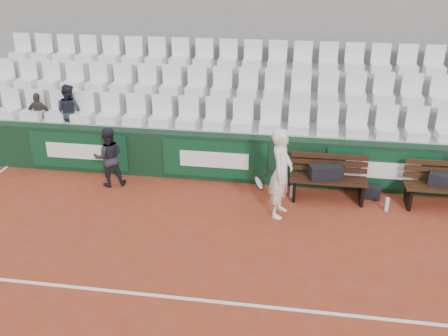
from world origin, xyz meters
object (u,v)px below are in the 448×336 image
bench_right (444,197)px  sports_bag_left (326,172)px  sports_bag_ground (370,192)px  sports_bag_right (443,180)px  spectator_c (67,92)px  tennis_player (281,173)px  water_bottle_near (292,191)px  ball_kid (109,157)px  water_bottle_far (387,205)px  spectator_b (36,96)px  bench_left (328,189)px

bench_right → sports_bag_left: (-2.25, 0.03, 0.36)m
sports_bag_ground → sports_bag_right: bearing=-8.1°
spectator_c → bench_right: bearing=-173.3°
bench_right → tennis_player: (-3.09, -0.72, 0.63)m
sports_bag_right → bench_right: bearing=-39.7°
sports_bag_ground → bench_right: bearing=-9.7°
water_bottle_near → ball_kid: ball_kid is taller
water_bottle_far → spectator_c: (-6.88, 1.41, 1.49)m
ball_kid → spectator_c: spectator_c is taller
bench_right → tennis_player: bearing=-166.9°
sports_bag_left → spectator_c: (-5.71, 1.09, 1.04)m
spectator_c → water_bottle_far: bearing=-176.9°
water_bottle_far → ball_kid: ball_kid is taller
sports_bag_left → ball_kid: 4.41m
sports_bag_ground → water_bottle_near: bearing=-171.4°
sports_bag_left → spectator_b: 6.61m
spectator_b → spectator_c: bearing=177.0°
sports_bag_right → water_bottle_near: 2.85m
bench_left → sports_bag_left: bearing=167.3°
bench_left → bench_right: 2.18m
bench_right → ball_kid: size_ratio=1.18×
bench_right → sports_bag_left: 2.28m
water_bottle_far → sports_bag_left: bearing=164.5°
spectator_c → ball_kid: bearing=153.5°
bench_right → sports_bag_ground: (-1.34, 0.23, -0.10)m
sports_bag_left → spectator_c: bearing=169.2°
water_bottle_near → tennis_player: size_ratio=0.15×
sports_bag_left → tennis_player: bearing=-138.5°
bench_right → water_bottle_far: bench_right is taller
bench_right → water_bottle_near: size_ratio=5.86×
sports_bag_right → sports_bag_ground: bearing=171.9°
sports_bag_right → sports_bag_ground: sports_bag_right is taller
sports_bag_left → ball_kid: size_ratio=0.49×
water_bottle_near → spectator_b: 6.10m
water_bottle_near → water_bottle_far: 1.82m
sports_bag_right → water_bottle_near: bearing=-179.0°
sports_bag_right → ball_kid: (-6.60, -0.07, 0.07)m
tennis_player → spectator_b: size_ratio=1.68×
spectator_b → bench_right: bearing=169.6°
sports_bag_left → water_bottle_near: size_ratio=2.45×
spectator_c → sports_bag_ground: bearing=-173.0°
bench_right → water_bottle_far: 1.12m
bench_right → sports_bag_right: (-0.06, 0.05, 0.34)m
ball_kid → spectator_b: size_ratio=1.25×
sports_bag_left → bench_left: bearing=-12.7°
water_bottle_near → spectator_c: 5.42m
sports_bag_ground → water_bottle_near: 1.55m
bench_right → bench_left: bearing=179.6°
spectator_b → bench_left: bearing=167.4°
sports_bag_left → water_bottle_near: 0.78m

